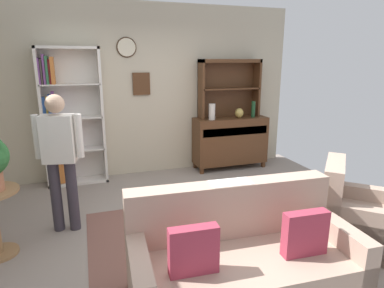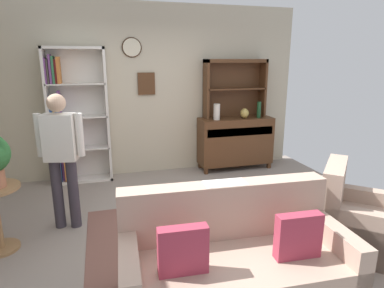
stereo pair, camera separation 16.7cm
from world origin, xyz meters
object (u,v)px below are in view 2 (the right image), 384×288
at_px(person_reading, 61,152).
at_px(sideboard, 235,141).
at_px(sideboard_hutch, 235,80).
at_px(bookshelf, 73,119).
at_px(vase_tall, 217,112).
at_px(couch_floral, 234,263).
at_px(vase_round, 245,113).
at_px(armchair_floral, 357,222).
at_px(bottle_wine, 259,110).

bearing_deg(person_reading, sideboard, 28.20).
relative_size(sideboard_hutch, person_reading, 0.71).
distance_m(bookshelf, vase_tall, 2.32).
bearing_deg(vase_tall, couch_floral, -107.23).
bearing_deg(vase_tall, vase_round, 1.49).
bearing_deg(person_reading, vase_round, 26.04).
distance_m(vase_tall, couch_floral, 3.23).
relative_size(bookshelf, couch_floral, 1.14).
xyz_separation_m(couch_floral, armchair_floral, (1.51, 0.34, -0.02)).
bearing_deg(vase_round, couch_floral, -115.68).
height_order(sideboard, vase_tall, vase_tall).
xyz_separation_m(vase_tall, bottle_wine, (0.78, -0.01, 0.01)).
bearing_deg(bookshelf, couch_floral, -66.50).
bearing_deg(vase_tall, bookshelf, 175.93).
distance_m(vase_tall, bottle_wine, 0.78).
distance_m(bookshelf, vase_round, 2.84).
relative_size(vase_tall, armchair_floral, 0.25).
height_order(vase_round, couch_floral, vase_round).
height_order(bookshelf, sideboard_hutch, bookshelf).
xyz_separation_m(sideboard_hutch, vase_round, (0.13, -0.18, -0.55)).
bearing_deg(bottle_wine, vase_tall, 179.34).
relative_size(sideboard, vase_round, 7.65).
height_order(bookshelf, sideboard, bookshelf).
relative_size(vase_round, person_reading, 0.11).
height_order(sideboard, vase_round, vase_round).
relative_size(couch_floral, person_reading, 1.18).
xyz_separation_m(bookshelf, armchair_floral, (2.89, -2.84, -0.73)).
bearing_deg(bottle_wine, sideboard, 167.11).
distance_m(vase_round, armchair_floral, 2.78).
height_order(sideboard_hutch, vase_round, sideboard_hutch).
relative_size(sideboard, vase_tall, 4.80).
height_order(sideboard_hutch, bottle_wine, sideboard_hutch).
xyz_separation_m(vase_tall, person_reading, (-2.34, -1.38, -0.15)).
bearing_deg(vase_round, person_reading, -153.96).
distance_m(bottle_wine, armchair_floral, 2.78).
distance_m(sideboard, person_reading, 3.12).
distance_m(bookshelf, person_reading, 1.55).
height_order(bookshelf, bottle_wine, bookshelf).
distance_m(bookshelf, couch_floral, 3.53).
relative_size(couch_floral, armchair_floral, 1.71).
bearing_deg(sideboard_hutch, couch_floral, -112.48).
height_order(vase_tall, vase_round, vase_tall).
relative_size(sideboard_hutch, bottle_wine, 3.86).
distance_m(sideboard, armchair_floral, 2.77).
bearing_deg(sideboard_hutch, vase_tall, -154.11).
xyz_separation_m(armchair_floral, person_reading, (-2.92, 1.29, 0.62)).
height_order(vase_round, bottle_wine, bottle_wine).
relative_size(bookshelf, armchair_floral, 1.94).
xyz_separation_m(sideboard, vase_tall, (-0.39, -0.08, 0.55)).
bearing_deg(bottle_wine, couch_floral, -119.74).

